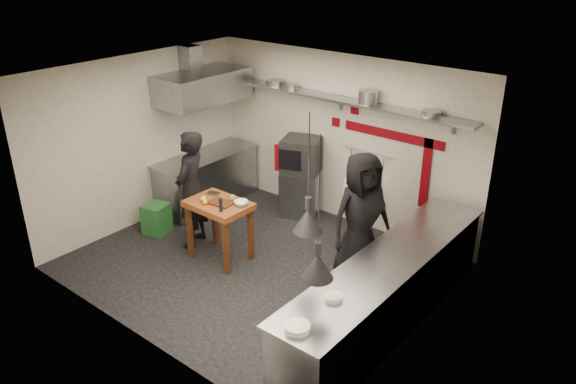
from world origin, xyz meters
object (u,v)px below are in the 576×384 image
Objects in this scene: chef_left at (191,190)px; prep_table at (220,230)px; green_bin at (157,219)px; chef_right at (361,217)px; combi_oven at (302,155)px; oven_stand at (301,192)px.

prep_table is at bearing 63.38° from chef_left.
chef_right is (3.26, 0.97, 0.68)m from green_bin.
combi_oven is 2.16m from chef_right.
oven_stand is 0.43× the size of chef_right.
oven_stand is at bearing 84.79° from chef_right.
oven_stand is 1.28× the size of combi_oven.
oven_stand is 1.95m from prep_table.
chef_left reaches higher than oven_stand.
chef_right is (1.88, 0.87, 0.47)m from prep_table.
oven_stand is at bearing 55.72° from green_bin.
oven_stand is 0.43× the size of chef_left.
combi_oven reaches higher than green_bin.
prep_table is 0.79m from chef_left.
chef_left reaches higher than green_bin.
chef_right is at bearing 85.62° from chef_left.
chef_right is (1.86, -1.08, 0.53)m from oven_stand.
green_bin is 0.27× the size of chef_left.
combi_oven is at bearing 90.02° from prep_table.
prep_table reaches higher than green_bin.
green_bin is 0.54× the size of prep_table.
chef_left is 2.64m from chef_right.
combi_oven is at bearing 55.74° from green_bin.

